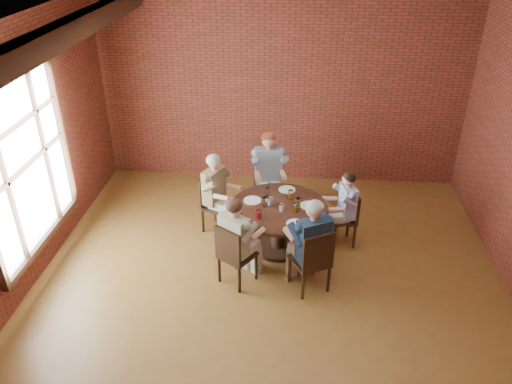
# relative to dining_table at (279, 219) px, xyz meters

# --- Properties ---
(floor) EXTENTS (7.00, 7.00, 0.00)m
(floor) POSITION_rel_dining_table_xyz_m (-0.08, -1.13, -0.53)
(floor) COLOR brown
(floor) RESTS_ON ground
(ceiling) EXTENTS (7.00, 7.00, 0.00)m
(ceiling) POSITION_rel_dining_table_xyz_m (-0.08, -1.13, 2.87)
(ceiling) COLOR white
(ceiling) RESTS_ON wall_back
(wall_back) EXTENTS (7.00, 0.00, 7.00)m
(wall_back) POSITION_rel_dining_table_xyz_m (-0.08, 2.37, 1.17)
(wall_back) COLOR maroon
(wall_back) RESTS_ON ground
(wall_left) EXTENTS (0.00, 7.00, 7.00)m
(wall_left) POSITION_rel_dining_table_xyz_m (-3.33, -1.13, 1.17)
(wall_left) COLOR maroon
(wall_left) RESTS_ON ground
(ceiling_beam) EXTENTS (0.22, 6.90, 0.26)m
(ceiling_beam) POSITION_rel_dining_table_xyz_m (-2.53, -1.13, 2.74)
(ceiling_beam) COLOR black
(ceiling_beam) RESTS_ON ceiling
(window) EXTENTS (0.10, 2.16, 2.36)m
(window) POSITION_rel_dining_table_xyz_m (-3.26, -0.73, 1.12)
(window) COLOR white
(window) RESTS_ON wall_left
(dining_table) EXTENTS (1.44, 1.44, 0.75)m
(dining_table) POSITION_rel_dining_table_xyz_m (0.00, 0.00, 0.00)
(dining_table) COLOR black
(dining_table) RESTS_ON floor
(chair_a) EXTENTS (0.45, 0.45, 0.88)m
(chair_a) POSITION_rel_dining_table_xyz_m (1.03, 0.25, -0.05)
(chair_a) COLOR black
(chair_a) RESTS_ON floor
(diner_a) EXTENTS (0.66, 0.58, 1.22)m
(diner_a) POSITION_rel_dining_table_xyz_m (0.96, 0.23, 0.08)
(diner_a) COLOR #3D4F9F
(diner_a) RESTS_ON floor
(chair_b) EXTENTS (0.54, 0.54, 0.98)m
(chair_b) POSITION_rel_dining_table_xyz_m (-0.24, 1.22, -0.00)
(chair_b) COLOR black
(chair_b) RESTS_ON floor
(diner_b) EXTENTS (0.69, 0.80, 1.40)m
(diner_b) POSITION_rel_dining_table_xyz_m (-0.22, 1.13, 0.17)
(diner_b) COLOR gray
(diner_b) RESTS_ON floor
(chair_c) EXTENTS (0.56, 0.56, 0.93)m
(chair_c) POSITION_rel_dining_table_xyz_m (-1.06, 0.49, -0.02)
(chair_c) COLOR black
(chair_c) RESTS_ON floor
(diner_c) EXTENTS (0.80, 0.74, 1.32)m
(diner_c) POSITION_rel_dining_table_xyz_m (-0.98, 0.46, 0.13)
(diner_c) COLOR brown
(diner_c) RESTS_ON floor
(chair_d) EXTENTS (0.58, 0.58, 0.93)m
(chair_d) POSITION_rel_dining_table_xyz_m (-0.57, -0.86, -0.02)
(chair_d) COLOR black
(chair_d) RESTS_ON floor
(diner_d) EXTENTS (0.79, 0.82, 1.32)m
(diner_d) POSITION_rel_dining_table_xyz_m (-0.53, -0.79, 0.13)
(diner_d) COLOR #B6A98F
(diner_d) RESTS_ON floor
(chair_e) EXTENTS (0.61, 0.61, 0.96)m
(chair_e) POSITION_rel_dining_table_xyz_m (0.49, -0.92, -0.01)
(chair_e) COLOR black
(chair_e) RESTS_ON floor
(diner_e) EXTENTS (0.81, 0.86, 1.38)m
(diner_e) POSITION_rel_dining_table_xyz_m (0.45, -0.84, 0.16)
(diner_e) COLOR #182B43
(diner_e) RESTS_ON floor
(plate_a) EXTENTS (0.26, 0.26, 0.01)m
(plate_a) POSITION_rel_dining_table_xyz_m (0.44, 0.05, 0.23)
(plate_a) COLOR white
(plate_a) RESTS_ON dining_table
(plate_b) EXTENTS (0.26, 0.26, 0.01)m
(plate_b) POSITION_rel_dining_table_xyz_m (0.10, 0.50, 0.23)
(plate_b) COLOR white
(plate_b) RESTS_ON dining_table
(plate_c) EXTENTS (0.26, 0.26, 0.01)m
(plate_c) POSITION_rel_dining_table_xyz_m (-0.40, 0.13, 0.23)
(plate_c) COLOR white
(plate_c) RESTS_ON dining_table
(plate_d) EXTENTS (0.26, 0.26, 0.01)m
(plate_d) POSITION_rel_dining_table_xyz_m (0.25, -0.46, 0.23)
(plate_d) COLOR white
(plate_d) RESTS_ON dining_table
(glass_a) EXTENTS (0.07, 0.07, 0.14)m
(glass_a) POSITION_rel_dining_table_xyz_m (0.27, 0.02, 0.29)
(glass_a) COLOR white
(glass_a) RESTS_ON dining_table
(glass_b) EXTENTS (0.07, 0.07, 0.14)m
(glass_b) POSITION_rel_dining_table_xyz_m (0.16, 0.25, 0.29)
(glass_b) COLOR white
(glass_b) RESTS_ON dining_table
(glass_c) EXTENTS (0.07, 0.07, 0.14)m
(glass_c) POSITION_rel_dining_table_xyz_m (-0.19, 0.30, 0.29)
(glass_c) COLOR white
(glass_c) RESTS_ON dining_table
(glass_d) EXTENTS (0.07, 0.07, 0.14)m
(glass_d) POSITION_rel_dining_table_xyz_m (-0.13, 0.03, 0.29)
(glass_d) COLOR white
(glass_d) RESTS_ON dining_table
(glass_e) EXTENTS (0.07, 0.07, 0.14)m
(glass_e) POSITION_rel_dining_table_xyz_m (-0.21, -0.00, 0.29)
(glass_e) COLOR white
(glass_e) RESTS_ON dining_table
(glass_f) EXTENTS (0.07, 0.07, 0.14)m
(glass_f) POSITION_rel_dining_table_xyz_m (-0.27, -0.35, 0.29)
(glass_f) COLOR white
(glass_f) RESTS_ON dining_table
(glass_g) EXTENTS (0.07, 0.07, 0.14)m
(glass_g) POSITION_rel_dining_table_xyz_m (0.04, -0.12, 0.29)
(glass_g) COLOR white
(glass_g) RESTS_ON dining_table
(glass_h) EXTENTS (0.07, 0.07, 0.14)m
(glass_h) POSITION_rel_dining_table_xyz_m (0.25, -0.12, 0.29)
(glass_h) COLOR white
(glass_h) RESTS_ON dining_table
(smartphone) EXTENTS (0.13, 0.17, 0.01)m
(smartphone) POSITION_rel_dining_table_xyz_m (0.54, -0.15, 0.23)
(smartphone) COLOR black
(smartphone) RESTS_ON dining_table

